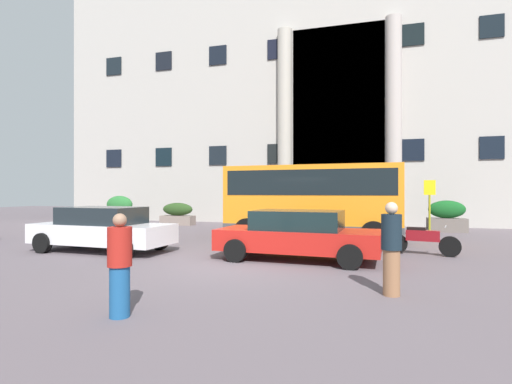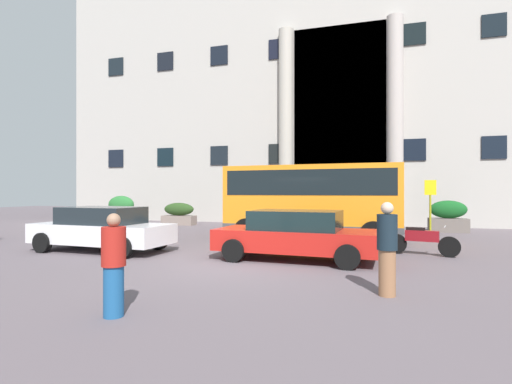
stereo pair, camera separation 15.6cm
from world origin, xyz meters
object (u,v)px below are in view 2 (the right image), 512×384
(hedge_planter_east, at_px, (375,215))
(parked_estate_mid, at_px, (296,234))
(orange_minibus, at_px, (313,197))
(hedge_planter_entrance_left, at_px, (448,217))
(hedge_planter_entrance_right, at_px, (179,214))
(motorcycle_far_end, at_px, (420,240))
(pedestrian_man_red_shirt, at_px, (387,249))
(scooter_by_planter, at_px, (116,230))
(bus_stop_sign, at_px, (430,202))
(hedge_planter_far_west, at_px, (121,210))
(pedestrian_woman_dark_dress, at_px, (114,265))
(parked_coupe_end, at_px, (102,229))

(hedge_planter_east, relative_size, parked_estate_mid, 0.37)
(orange_minibus, distance_m, hedge_planter_entrance_left, 7.57)
(hedge_planter_entrance_right, xyz_separation_m, motorcycle_far_end, (11.92, -7.39, -0.15))
(hedge_planter_entrance_left, relative_size, pedestrian_man_red_shirt, 1.00)
(parked_estate_mid, xyz_separation_m, scooter_by_planter, (-7.22, 1.84, -0.25))
(bus_stop_sign, height_order, hedge_planter_far_west, bus_stop_sign)
(scooter_by_planter, xyz_separation_m, pedestrian_woman_dark_dress, (5.48, -7.40, 0.32))
(parked_coupe_end, bearing_deg, pedestrian_woman_dark_dress, -46.89)
(parked_estate_mid, height_order, scooter_by_planter, parked_estate_mid)
(hedge_planter_far_west, xyz_separation_m, pedestrian_woman_dark_dress, (10.44, -14.53, -0.02))
(bus_stop_sign, height_order, hedge_planter_east, bus_stop_sign)
(hedge_planter_entrance_left, relative_size, pedestrian_woman_dark_dress, 1.09)
(parked_estate_mid, xyz_separation_m, motorcycle_far_end, (3.40, 1.83, -0.25))
(bus_stop_sign, bearing_deg, hedge_planter_entrance_left, 68.10)
(hedge_planter_entrance_left, bearing_deg, parked_estate_mid, -120.55)
(hedge_planter_east, distance_m, pedestrian_man_red_shirt, 12.29)
(hedge_planter_far_west, bearing_deg, scooter_by_planter, -55.18)
(orange_minibus, distance_m, hedge_planter_entrance_right, 9.78)
(parked_coupe_end, distance_m, motorcycle_far_end, 9.83)
(hedge_planter_entrance_right, relative_size, pedestrian_woman_dark_dress, 1.22)
(bus_stop_sign, xyz_separation_m, parked_estate_mid, (-4.29, -6.34, -0.77))
(pedestrian_man_red_shirt, bearing_deg, hedge_planter_far_west, -32.69)
(bus_stop_sign, xyz_separation_m, hedge_planter_entrance_left, (1.17, 2.91, -0.76))
(bus_stop_sign, distance_m, hedge_planter_entrance_right, 13.16)
(parked_coupe_end, relative_size, pedestrian_man_red_shirt, 2.68)
(parked_estate_mid, bearing_deg, hedge_planter_entrance_right, 136.21)
(pedestrian_woman_dark_dress, bearing_deg, pedestrian_man_red_shirt, -134.76)
(pedestrian_woman_dark_dress, bearing_deg, hedge_planter_east, -90.66)
(hedge_planter_far_west, height_order, scooter_by_planter, hedge_planter_far_west)
(hedge_planter_east, height_order, motorcycle_far_end, hedge_planter_east)
(hedge_planter_entrance_right, xyz_separation_m, parked_coupe_end, (2.31, -9.45, 0.11))
(parked_estate_mid, bearing_deg, parked_coupe_end, -174.39)
(hedge_planter_entrance_left, xyz_separation_m, parked_estate_mid, (-5.46, -9.25, -0.01))
(orange_minibus, relative_size, hedge_planter_east, 3.95)
(hedge_planter_far_west, bearing_deg, motorcycle_far_end, -24.59)
(hedge_planter_entrance_right, bearing_deg, hedge_planter_far_west, -176.02)
(parked_coupe_end, bearing_deg, hedge_planter_far_west, 126.21)
(hedge_planter_east, relative_size, scooter_by_planter, 0.86)
(motorcycle_far_end, bearing_deg, scooter_by_planter, -167.55)
(bus_stop_sign, height_order, parked_coupe_end, bus_stop_sign)
(bus_stop_sign, xyz_separation_m, pedestrian_woman_dark_dress, (-6.04, -11.90, -0.69))
(parked_coupe_end, relative_size, scooter_by_planter, 2.37)
(hedge_planter_entrance_right, height_order, hedge_planter_east, hedge_planter_east)
(hedge_planter_east, distance_m, parked_coupe_end, 12.57)
(orange_minibus, bearing_deg, pedestrian_man_red_shirt, -70.01)
(scooter_by_planter, bearing_deg, pedestrian_woman_dark_dress, -44.88)
(hedge_planter_far_west, relative_size, motorcycle_far_end, 0.87)
(orange_minibus, height_order, motorcycle_far_end, orange_minibus)
(bus_stop_sign, relative_size, hedge_planter_entrance_right, 1.24)
(pedestrian_woman_dark_dress, bearing_deg, bus_stop_sign, -102.53)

